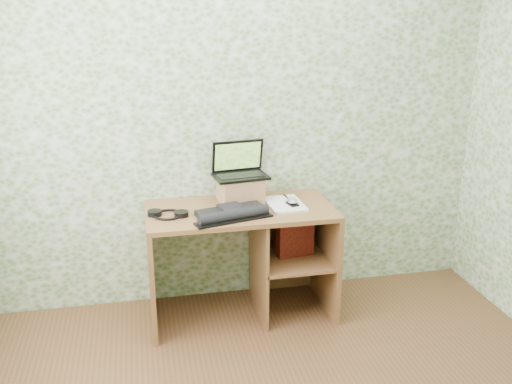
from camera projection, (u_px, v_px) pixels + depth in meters
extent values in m
plane|color=silver|center=(231.00, 115.00, 3.77)|extent=(3.50, 0.00, 3.50)
cube|color=brown|center=(240.00, 211.00, 3.65)|extent=(1.20, 0.60, 0.03)
cube|color=brown|center=(151.00, 272.00, 3.66)|extent=(0.03, 0.60, 0.72)
cube|color=brown|center=(325.00, 256.00, 3.89)|extent=(0.03, 0.60, 0.72)
cube|color=brown|center=(258.00, 262.00, 3.80)|extent=(0.02, 0.56, 0.72)
cube|color=brown|center=(292.00, 257.00, 3.83)|extent=(0.46, 0.56, 0.02)
cube|color=brown|center=(282.00, 243.00, 4.11)|extent=(0.48, 0.02, 0.72)
cube|color=#916141|center=(240.00, 189.00, 3.76)|extent=(0.30, 0.26, 0.16)
cube|color=black|center=(240.00, 176.00, 3.74)|extent=(0.37, 0.28, 0.02)
cube|color=black|center=(241.00, 175.00, 3.72)|extent=(0.31, 0.17, 0.00)
cube|color=black|center=(238.00, 156.00, 3.79)|extent=(0.35, 0.10, 0.22)
cube|color=#255317|center=(238.00, 156.00, 3.78)|extent=(0.31, 0.08, 0.18)
cube|color=black|center=(231.00, 211.00, 3.55)|extent=(0.46, 0.26, 0.03)
cube|color=black|center=(231.00, 210.00, 3.55)|extent=(0.17, 0.17, 0.05)
cylinder|color=black|center=(234.00, 215.00, 3.44)|extent=(0.45, 0.18, 0.07)
cube|color=black|center=(234.00, 220.00, 3.45)|extent=(0.50, 0.22, 0.01)
torus|color=black|center=(168.00, 215.00, 3.52)|extent=(0.23, 0.23, 0.02)
cylinder|color=black|center=(155.00, 213.00, 3.53)|extent=(0.09, 0.09, 0.03)
cylinder|color=black|center=(181.00, 214.00, 3.51)|extent=(0.09, 0.09, 0.03)
cube|color=white|center=(285.00, 204.00, 3.71)|extent=(0.23, 0.32, 0.01)
ellipsoid|color=#BDBDBF|center=(292.00, 202.00, 3.67)|extent=(0.08, 0.11, 0.03)
cylinder|color=black|center=(287.00, 198.00, 3.80)|extent=(0.02, 0.16, 0.01)
cube|color=maroon|center=(295.00, 235.00, 3.79)|extent=(0.25, 0.11, 0.29)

